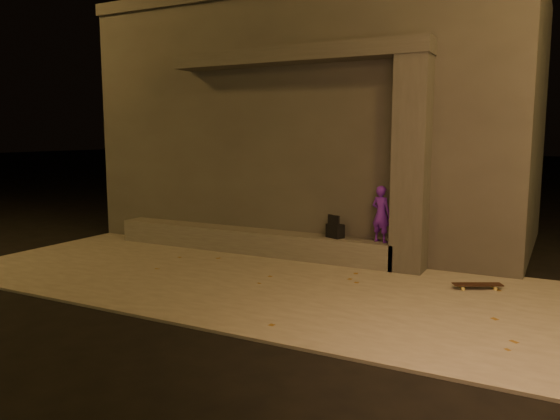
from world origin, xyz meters
The scene contains 9 objects.
ground centered at (0.00, 0.00, 0.00)m, with size 120.00×120.00×0.00m, color black.
sidewalk centered at (0.00, 2.00, 0.02)m, with size 11.00×4.40×0.04m, color slate.
building centered at (-1.00, 6.49, 2.61)m, with size 9.00×5.10×5.22m.
ledge centered at (-1.50, 3.75, 0.27)m, with size 6.00×0.55×0.45m, color #504E48.
column centered at (1.70, 3.75, 1.84)m, with size 0.55×0.55×3.60m, color #3A3835.
canopy centered at (-0.50, 3.80, 3.78)m, with size 5.00×0.70×0.28m, color #3A3835.
skateboarder centered at (1.20, 3.75, 0.99)m, with size 0.36×0.24×0.99m, color #581BB4.
backpack centered at (0.35, 3.75, 0.64)m, with size 0.36×0.30×0.43m.
skateboard centered at (2.93, 3.10, 0.11)m, with size 0.73×0.51×0.08m.
Camera 1 is at (4.00, -5.36, 2.36)m, focal length 35.00 mm.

